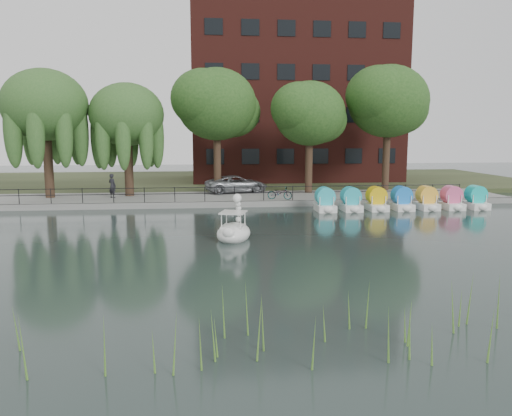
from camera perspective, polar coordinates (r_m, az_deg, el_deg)
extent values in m
plane|color=#344340|center=(20.93, -0.22, -5.17)|extent=(120.00, 120.00, 0.00)
cube|color=gray|center=(36.59, -2.74, 1.07)|extent=(40.00, 6.00, 0.40)
cube|color=gray|center=(33.68, -2.45, 0.42)|extent=(40.00, 0.25, 0.40)
cube|color=#47512D|center=(50.49, -3.65, 3.11)|extent=(60.00, 22.00, 0.36)
cylinder|color=black|center=(33.73, -2.48, 2.40)|extent=(32.00, 0.04, 0.04)
cylinder|color=black|center=(33.78, -2.48, 1.73)|extent=(32.00, 0.04, 0.04)
cylinder|color=black|center=(33.78, -2.48, 1.64)|extent=(0.05, 0.05, 1.00)
cube|color=#4C1E16|center=(51.22, 4.32, 13.47)|extent=(20.00, 10.00, 18.00)
cylinder|color=#473323|center=(38.41, -22.62, 4.23)|extent=(0.60, 0.60, 4.20)
ellipsoid|color=#466E32|center=(38.37, -23.00, 10.80)|extent=(5.88, 5.88, 5.00)
cylinder|color=#473323|center=(37.72, -14.33, 4.25)|extent=(0.60, 0.60, 3.80)
ellipsoid|color=#466E32|center=(37.65, -14.56, 10.31)|extent=(5.32, 5.32, 4.52)
cylinder|color=#473323|center=(38.31, -4.43, 5.07)|extent=(0.60, 0.60, 4.50)
ellipsoid|color=#3F6626|center=(38.30, -4.51, 11.73)|extent=(6.00, 6.00, 5.10)
cylinder|color=#473323|center=(38.66, 6.06, 4.75)|extent=(0.60, 0.60, 4.05)
ellipsoid|color=#3F6626|center=(38.60, 6.15, 10.69)|extent=(5.40, 5.40, 4.59)
cylinder|color=#473323|center=(41.42, 14.64, 5.24)|extent=(0.60, 0.60, 4.72)
ellipsoid|color=#3F6626|center=(41.44, 14.89, 11.70)|extent=(6.30, 6.30, 5.36)
imported|color=gray|center=(38.58, -2.24, 2.90)|extent=(3.77, 5.92, 1.52)
imported|color=gray|center=(34.61, 2.73, 1.81)|extent=(1.14, 1.82, 1.00)
imported|color=black|center=(36.81, -16.11, 2.65)|extent=(0.86, 0.82, 1.98)
ellipsoid|color=white|center=(23.61, -2.57, -2.92)|extent=(2.15, 2.77, 0.54)
cube|color=white|center=(23.47, -2.62, -2.32)|extent=(1.25, 1.32, 0.27)
cube|color=white|center=(23.38, -2.61, -0.49)|extent=(1.42, 1.48, 0.05)
ellipsoid|color=white|center=(22.57, -3.16, -2.88)|extent=(0.67, 0.58, 0.51)
sphere|color=white|center=(24.13, -2.17, 1.13)|extent=(0.43, 0.43, 0.43)
cone|color=black|center=(24.42, -2.03, 1.16)|extent=(0.24, 0.28, 0.18)
cylinder|color=yellow|center=(24.29, -2.09, 1.14)|extent=(0.25, 0.15, 0.23)
cube|color=white|center=(32.25, 7.90, 0.02)|extent=(1.15, 1.70, 0.44)
cylinder|color=#2DB7C4|center=(32.25, 7.89, 1.33)|extent=(0.90, 1.20, 0.90)
cube|color=white|center=(32.70, 10.80, 0.07)|extent=(1.15, 1.70, 0.44)
cylinder|color=#27AEBE|center=(32.70, 10.78, 1.36)|extent=(0.90, 1.20, 0.90)
cube|color=white|center=(33.23, 13.61, 0.11)|extent=(1.15, 1.70, 0.44)
cylinder|color=gold|center=(33.23, 13.59, 1.38)|extent=(0.90, 1.20, 0.90)
cube|color=white|center=(33.84, 16.32, 0.15)|extent=(1.15, 1.70, 0.44)
cylinder|color=#1E7CE1|center=(33.83, 16.31, 1.40)|extent=(0.90, 1.20, 0.90)
cube|color=white|center=(34.51, 18.93, 0.19)|extent=(1.15, 1.70, 0.44)
cylinder|color=yellow|center=(34.51, 18.92, 1.42)|extent=(0.90, 1.20, 0.90)
cube|color=white|center=(35.26, 21.44, 0.23)|extent=(1.15, 1.70, 0.44)
cylinder|color=#DF568A|center=(35.26, 21.43, 1.43)|extent=(0.90, 1.20, 0.90)
cube|color=white|center=(36.08, 23.84, 0.27)|extent=(1.15, 1.70, 0.44)
cylinder|color=#13C1B9|center=(36.07, 23.83, 1.44)|extent=(0.90, 1.20, 0.90)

